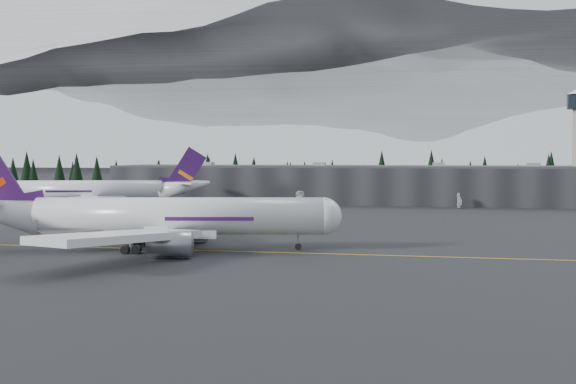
% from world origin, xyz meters
% --- Properties ---
extents(ground, '(1400.00, 1400.00, 0.00)m').
position_xyz_m(ground, '(0.00, 0.00, 0.00)').
color(ground, black).
rests_on(ground, ground).
extents(taxiline, '(400.00, 0.40, 0.02)m').
position_xyz_m(taxiline, '(0.00, -2.00, 0.01)').
color(taxiline, gold).
rests_on(taxiline, ground).
extents(terminal, '(160.00, 30.00, 12.60)m').
position_xyz_m(terminal, '(0.00, 125.00, 6.30)').
color(terminal, black).
rests_on(terminal, ground).
extents(treeline, '(360.00, 20.00, 15.00)m').
position_xyz_m(treeline, '(0.00, 162.00, 7.50)').
color(treeline, black).
rests_on(treeline, ground).
extents(mountain_ridge, '(4400.00, 900.00, 420.00)m').
position_xyz_m(mountain_ridge, '(0.00, 1000.00, 0.00)').
color(mountain_ridge, white).
rests_on(mountain_ridge, ground).
extents(jet_main, '(68.09, 62.29, 20.20)m').
position_xyz_m(jet_main, '(-20.40, -3.15, 5.70)').
color(jet_main, silver).
rests_on(jet_main, ground).
extents(jet_parked, '(62.72, 57.13, 18.80)m').
position_xyz_m(jet_parked, '(-70.55, 86.87, 5.30)').
color(jet_parked, silver).
rests_on(jet_parked, ground).
extents(gse_vehicle_a, '(2.84, 5.68, 1.55)m').
position_xyz_m(gse_vehicle_a, '(-10.64, 92.17, 0.77)').
color(gse_vehicle_a, '#BBBBBD').
rests_on(gse_vehicle_a, ground).
extents(gse_vehicle_b, '(4.74, 2.01, 1.60)m').
position_xyz_m(gse_vehicle_b, '(36.23, 105.95, 0.80)').
color(gse_vehicle_b, white).
rests_on(gse_vehicle_b, ground).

